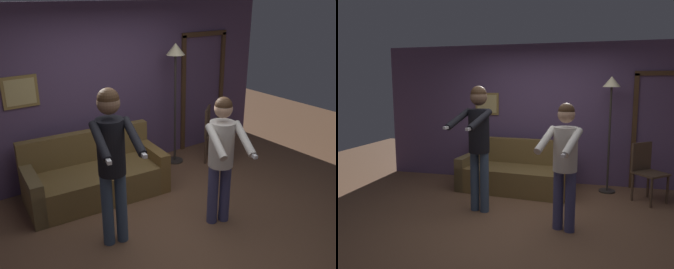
{
  "view_description": "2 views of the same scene",
  "coord_description": "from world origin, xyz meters",
  "views": [
    {
      "loc": [
        -2.33,
        -3.08,
        2.71
      ],
      "look_at": [
        -0.17,
        -0.06,
        1.29
      ],
      "focal_mm": 40.0,
      "sensor_mm": 36.0,
      "label": 1
    },
    {
      "loc": [
        0.78,
        -4.17,
        1.8
      ],
      "look_at": [
        -0.25,
        -0.04,
        1.19
      ],
      "focal_mm": 35.0,
      "sensor_mm": 36.0,
      "label": 2
    }
  ],
  "objects": [
    {
      "name": "couch",
      "position": [
        -0.43,
        1.32,
        0.28
      ],
      "size": [
        1.97,
        1.01,
        0.87
      ],
      "color": "brown",
      "rests_on": "ground_plane"
    },
    {
      "name": "dining_chair_distant",
      "position": [
        1.71,
        1.26,
        0.53
      ],
      "size": [
        0.59,
        0.59,
        0.93
      ],
      "color": "#4C3828",
      "rests_on": "ground_plane"
    },
    {
      "name": "torchiere_lamp",
      "position": [
        1.16,
        1.59,
        1.6
      ],
      "size": [
        0.29,
        0.29,
        1.98
      ],
      "color": "#332D28",
      "rests_on": "ground_plane"
    },
    {
      "name": "person_standing_right",
      "position": [
        0.53,
        -0.17,
        0.97
      ],
      "size": [
        0.56,
        0.69,
        1.61
      ],
      "color": "#444474",
      "rests_on": "ground_plane"
    },
    {
      "name": "back_wall_assembly",
      "position": [
        0.02,
        1.99,
        1.3
      ],
      "size": [
        6.4,
        0.1,
        2.6
      ],
      "color": "#594367",
      "rests_on": "ground_plane"
    },
    {
      "name": "person_standing_left",
      "position": [
        -0.72,
        0.19,
        1.12
      ],
      "size": [
        0.53,
        0.77,
        1.82
      ],
      "color": "#3B4E69",
      "rests_on": "ground_plane"
    },
    {
      "name": "ground_plane",
      "position": [
        0.0,
        0.0,
        0.0
      ],
      "size": [
        12.0,
        12.0,
        0.0
      ],
      "primitive_type": "plane",
      "color": "brown"
    }
  ]
}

